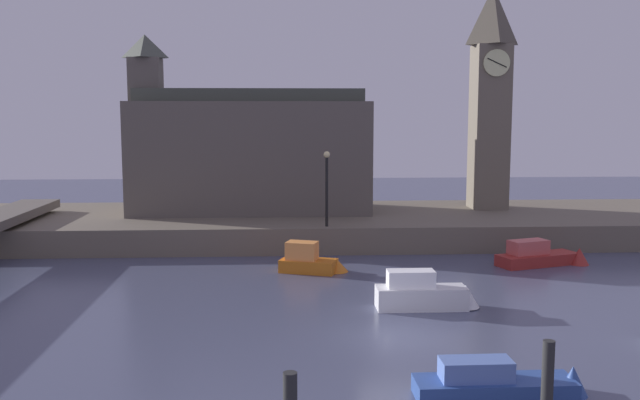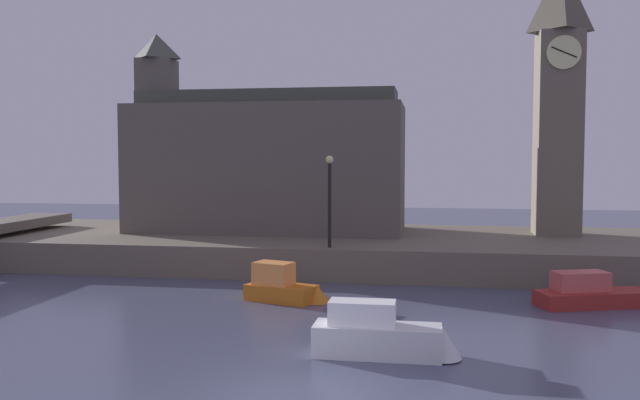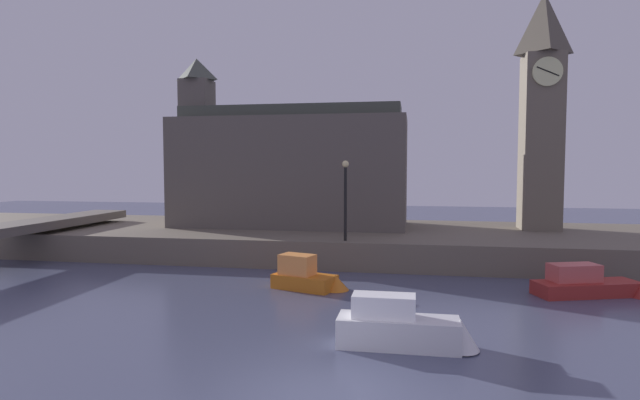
{
  "view_description": "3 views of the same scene",
  "coord_description": "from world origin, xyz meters",
  "px_view_note": "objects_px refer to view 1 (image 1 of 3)",
  "views": [
    {
      "loc": [
        -3.87,
        -23.33,
        7.73
      ],
      "look_at": [
        -1.78,
        15.98,
        2.83
      ],
      "focal_mm": 39.03,
      "sensor_mm": 36.0,
      "label": 1
    },
    {
      "loc": [
        3.01,
        -15.04,
        5.58
      ],
      "look_at": [
        -2.0,
        15.29,
        3.63
      ],
      "focal_mm": 37.41,
      "sensor_mm": 36.0,
      "label": 2
    },
    {
      "loc": [
        1.99,
        -11.74,
        5.34
      ],
      "look_at": [
        -3.04,
        16.0,
        3.53
      ],
      "focal_mm": 28.91,
      "sensor_mm": 36.0,
      "label": 3
    }
  ],
  "objects_px": {
    "streetlamp": "(327,180)",
    "boat_patrol_orange": "(313,261)",
    "parliament_hall": "(245,151)",
    "boat_tour_blue": "(512,384)",
    "boat_dinghy_red": "(547,257)",
    "boat_ferry_white": "(427,294)",
    "clock_tower": "(490,95)",
    "mooring_post_right": "(547,383)"
  },
  "relations": [
    {
      "from": "streetlamp",
      "to": "boat_patrol_orange",
      "type": "xyz_separation_m",
      "value": [
        -0.97,
        -4.68,
        -3.56
      ]
    },
    {
      "from": "parliament_hall",
      "to": "boat_tour_blue",
      "type": "height_order",
      "value": "parliament_hall"
    },
    {
      "from": "boat_patrol_orange",
      "to": "boat_dinghy_red",
      "type": "distance_m",
      "value": 12.12
    },
    {
      "from": "boat_ferry_white",
      "to": "boat_patrol_orange",
      "type": "bearing_deg",
      "value": 122.81
    },
    {
      "from": "streetlamp",
      "to": "clock_tower",
      "type": "bearing_deg",
      "value": 32.13
    },
    {
      "from": "boat_dinghy_red",
      "to": "boat_tour_blue",
      "type": "distance_m",
      "value": 17.92
    },
    {
      "from": "streetlamp",
      "to": "boat_tour_blue",
      "type": "xyz_separation_m",
      "value": [
        3.84,
        -20.09,
        -3.73
      ]
    },
    {
      "from": "boat_patrol_orange",
      "to": "clock_tower",
      "type": "bearing_deg",
      "value": 43.96
    },
    {
      "from": "parliament_hall",
      "to": "boat_ferry_white",
      "type": "xyz_separation_m",
      "value": [
        8.14,
        -17.88,
        -4.75
      ]
    },
    {
      "from": "parliament_hall",
      "to": "boat_tour_blue",
      "type": "xyz_separation_m",
      "value": [
        8.67,
        -26.63,
        -4.98
      ]
    },
    {
      "from": "clock_tower",
      "to": "boat_patrol_orange",
      "type": "bearing_deg",
      "value": -136.04
    },
    {
      "from": "boat_tour_blue",
      "to": "boat_ferry_white",
      "type": "bearing_deg",
      "value": 93.42
    },
    {
      "from": "boat_ferry_white",
      "to": "clock_tower",
      "type": "bearing_deg",
      "value": 66.94
    },
    {
      "from": "clock_tower",
      "to": "boat_tour_blue",
      "type": "xyz_separation_m",
      "value": [
        -7.27,
        -27.07,
        -8.59
      ]
    },
    {
      "from": "clock_tower",
      "to": "boat_patrol_orange",
      "type": "distance_m",
      "value": 18.79
    },
    {
      "from": "mooring_post_right",
      "to": "clock_tower",
      "type": "bearing_deg",
      "value": 76.38
    },
    {
      "from": "clock_tower",
      "to": "streetlamp",
      "type": "bearing_deg",
      "value": -147.87
    },
    {
      "from": "parliament_hall",
      "to": "boat_ferry_white",
      "type": "distance_m",
      "value": 20.21
    },
    {
      "from": "streetlamp",
      "to": "boat_patrol_orange",
      "type": "height_order",
      "value": "streetlamp"
    },
    {
      "from": "streetlamp",
      "to": "boat_dinghy_red",
      "type": "xyz_separation_m",
      "value": [
        11.1,
        -3.7,
        -3.65
      ]
    },
    {
      "from": "boat_patrol_orange",
      "to": "boat_ferry_white",
      "type": "bearing_deg",
      "value": -57.19
    },
    {
      "from": "clock_tower",
      "to": "boat_dinghy_red",
      "type": "relative_size",
      "value": 2.73
    },
    {
      "from": "streetlamp",
      "to": "boat_patrol_orange",
      "type": "bearing_deg",
      "value": -101.76
    },
    {
      "from": "boat_dinghy_red",
      "to": "boat_ferry_white",
      "type": "distance_m",
      "value": 10.9
    },
    {
      "from": "mooring_post_right",
      "to": "boat_ferry_white",
      "type": "distance_m",
      "value": 10.59
    },
    {
      "from": "streetlamp",
      "to": "boat_dinghy_red",
      "type": "distance_m",
      "value": 12.26
    },
    {
      "from": "clock_tower",
      "to": "boat_dinghy_red",
      "type": "height_order",
      "value": "clock_tower"
    },
    {
      "from": "streetlamp",
      "to": "mooring_post_right",
      "type": "xyz_separation_m",
      "value": [
        4.12,
        -21.88,
        -3.0
      ]
    },
    {
      "from": "mooring_post_right",
      "to": "boat_tour_blue",
      "type": "height_order",
      "value": "mooring_post_right"
    },
    {
      "from": "clock_tower",
      "to": "boat_tour_blue",
      "type": "distance_m",
      "value": 29.32
    },
    {
      "from": "boat_dinghy_red",
      "to": "mooring_post_right",
      "type": "bearing_deg",
      "value": -111.01
    },
    {
      "from": "parliament_hall",
      "to": "boat_patrol_orange",
      "type": "xyz_separation_m",
      "value": [
        3.85,
        -11.22,
        -4.81
      ]
    },
    {
      "from": "boat_dinghy_red",
      "to": "boat_ferry_white",
      "type": "bearing_deg",
      "value": -135.55
    },
    {
      "from": "mooring_post_right",
      "to": "boat_patrol_orange",
      "type": "relative_size",
      "value": 0.6
    },
    {
      "from": "streetlamp",
      "to": "mooring_post_right",
      "type": "bearing_deg",
      "value": -79.34
    },
    {
      "from": "clock_tower",
      "to": "boat_tour_blue",
      "type": "height_order",
      "value": "clock_tower"
    },
    {
      "from": "clock_tower",
      "to": "mooring_post_right",
      "type": "relative_size",
      "value": 6.59
    },
    {
      "from": "clock_tower",
      "to": "mooring_post_right",
      "type": "height_order",
      "value": "clock_tower"
    },
    {
      "from": "parliament_hall",
      "to": "mooring_post_right",
      "type": "relative_size",
      "value": 6.91
    },
    {
      "from": "streetlamp",
      "to": "parliament_hall",
      "type": "bearing_deg",
      "value": 126.42
    },
    {
      "from": "streetlamp",
      "to": "boat_tour_blue",
      "type": "relative_size",
      "value": 0.84
    },
    {
      "from": "parliament_hall",
      "to": "boat_patrol_orange",
      "type": "relative_size",
      "value": 4.16
    }
  ]
}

